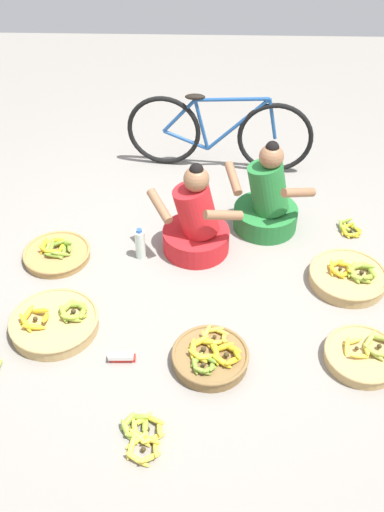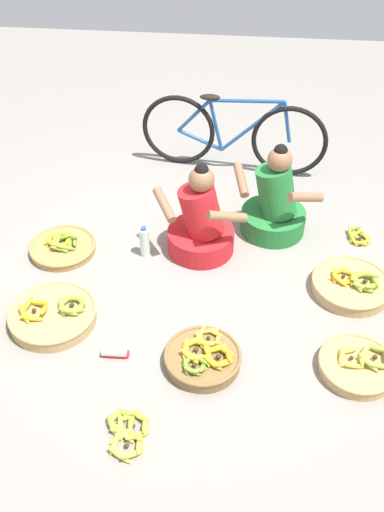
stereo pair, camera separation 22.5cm
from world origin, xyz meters
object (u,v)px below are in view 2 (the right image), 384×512
banana_basket_mid_right (351,285)px  banana_basket_near_vendor (203,357)px  banana_basket_front_right (358,365)px  vendor_woman_front (201,224)px  bicycle_leaning (233,134)px  banana_basket_back_left (53,315)px  banana_basket_near_bicycle (63,247)px  vendor_woman_behind (275,205)px  loose_bananas_back_right (127,430)px  packet_carton_stack (115,353)px  water_bottle (145,242)px  loose_bananas_back_center (358,236)px

banana_basket_mid_right → banana_basket_near_vendor: bearing=-142.2°
banana_basket_front_right → banana_basket_near_vendor: bearing=-177.3°
vendor_woman_front → banana_basket_mid_right: vendor_woman_front is taller
vendor_woman_front → bicycle_leaning: vendor_woman_front is taller
banana_basket_back_left → banana_basket_near_bicycle: (-0.14, 0.73, -0.01)m
banana_basket_near_vendor → vendor_woman_behind: bearing=73.1°
vendor_woman_front → loose_bananas_back_right: vendor_woman_front is taller
banana_basket_mid_right → packet_carton_stack: bearing=-153.7°
vendor_woman_front → vendor_woman_behind: size_ratio=0.98×
vendor_woman_front → banana_basket_near_bicycle: (-1.07, -0.14, -0.20)m
bicycle_leaning → loose_bananas_back_right: (-0.44, -2.90, -0.33)m
loose_bananas_back_right → packet_carton_stack: loose_bananas_back_right is taller
banana_basket_near_vendor → packet_carton_stack: size_ratio=2.85×
vendor_woman_behind → banana_basket_back_left: vendor_woman_behind is taller
banana_basket_near_vendor → packet_carton_stack: bearing=179.9°
bicycle_leaning → loose_bananas_back_right: size_ratio=4.74×
bicycle_leaning → banana_basket_near_bicycle: size_ratio=3.28×
banana_basket_back_left → loose_bananas_back_right: 1.05m
banana_basket_front_right → loose_bananas_back_right: 1.48m
vendor_woman_behind → bicycle_leaning: 0.99m
vendor_woman_front → packet_carton_stack: vendor_woman_front is taller
banana_basket_mid_right → banana_basket_near_bicycle: 2.21m
banana_basket_near_bicycle → loose_bananas_back_right: banana_basket_near_bicycle is taller
banana_basket_near_vendor → loose_bananas_back_right: size_ratio=1.38×
vendor_woman_behind → banana_basket_mid_right: size_ratio=1.38×
bicycle_leaning → vendor_woman_behind: bearing=-67.1°
banana_basket_near_vendor → banana_basket_mid_right: banana_basket_mid_right is taller
vendor_woman_behind → bicycle_leaning: vendor_woman_behind is taller
vendor_woman_front → banana_basket_front_right: (1.09, -1.09, -0.20)m
banana_basket_mid_right → packet_carton_stack: banana_basket_mid_right is taller
bicycle_leaning → water_bottle: bearing=-114.3°
banana_basket_near_bicycle → banana_basket_front_right: size_ratio=1.06×
banana_basket_near_vendor → banana_basket_front_right: (0.97, 0.05, -0.01)m
banana_basket_near_vendor → loose_bananas_back_right: (-0.38, -0.55, -0.03)m
banana_basket_near_bicycle → loose_bananas_back_center: bearing=9.7°
banana_basket_near_vendor → packet_carton_stack: (-0.57, 0.00, -0.03)m
banana_basket_front_right → loose_bananas_back_center: 1.36m
vendor_woman_front → banana_basket_front_right: 1.55m
banana_basket_mid_right → loose_bananas_back_right: 1.92m
water_bottle → vendor_woman_front: bearing=14.2°
water_bottle → bicycle_leaning: bearing=65.7°
vendor_woman_behind → bicycle_leaning: bearing=112.9°
vendor_woman_front → loose_bananas_back_center: 1.30m
water_bottle → vendor_woman_behind: bearing=22.9°
banana_basket_near_bicycle → banana_basket_back_left: bearing=-79.2°
banana_basket_mid_right → banana_basket_near_bicycle: (-2.20, 0.22, -0.02)m
vendor_woman_behind → banana_basket_near_vendor: bearing=-106.9°
loose_bananas_back_center → vendor_woman_behind: bearing=176.1°
banana_basket_back_left → loose_bananas_back_right: (0.67, -0.81, -0.03)m
banana_basket_near_bicycle → loose_bananas_back_center: (2.32, 0.40, -0.02)m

